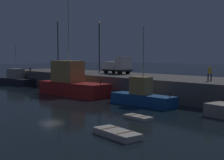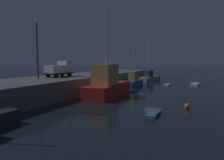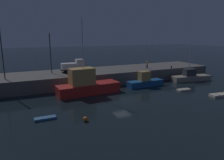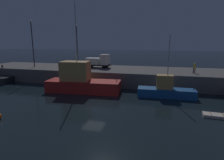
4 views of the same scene
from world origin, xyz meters
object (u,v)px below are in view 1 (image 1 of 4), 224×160
utility_truck (118,66)px  bollard_west (30,69)px  fishing_boat_orange (142,96)px  lamp_post_west (58,42)px  fishing_boat_white (16,79)px  fishing_trawler_red (72,83)px  lamp_post_east (99,43)px  dockworker (210,72)px  dinghy_red_small (138,117)px  rowboat_white_mid (117,133)px

utility_truck → bollard_west: (-18.78, -4.88, -1.03)m
fishing_boat_orange → bollard_west: (-31.56, 3.62, 1.87)m
bollard_west → utility_truck: bearing=14.6°
lamp_post_west → bollard_west: size_ratio=17.28×
fishing_boat_orange → lamp_post_west: bearing=166.5°
lamp_post_west → fishing_boat_orange: bearing=-13.5°
fishing_boat_white → bollard_west: fishing_boat_white is taller
fishing_trawler_red → utility_truck: fishing_trawler_red is taller
lamp_post_west → utility_truck: (13.26, 2.25, -4.06)m
lamp_post_east → dockworker: lamp_post_east is taller
dockworker → bollard_west: bearing=-176.0°
utility_truck → dockworker: (17.40, -2.37, -0.30)m
fishing_boat_white → dockworker: fishing_boat_white is taller
bollard_west → lamp_post_east: bearing=19.9°
lamp_post_east → utility_truck: lamp_post_east is taller
fishing_trawler_red → fishing_boat_white: fishing_trawler_red is taller
fishing_boat_white → lamp_post_east: bearing=25.6°
dinghy_red_small → utility_truck: utility_truck is taller
lamp_post_west → dockworker: lamp_post_west is taller
fishing_boat_orange → dockworker: bearing=53.0°
rowboat_white_mid → lamp_post_west: 39.22m
dinghy_red_small → fishing_trawler_red: bearing=162.2°
dinghy_red_small → lamp_post_east: size_ratio=0.32×
fishing_boat_white → fishing_trawler_red: bearing=-5.0°
dinghy_red_small → lamp_post_east: lamp_post_east is taller
dockworker → lamp_post_east: bearing=173.3°
lamp_post_east → fishing_boat_white: bearing=-154.4°
fishing_trawler_red → fishing_boat_white: 20.08m
lamp_post_west → dockworker: (30.67, -0.11, -4.36)m
rowboat_white_mid → dockworker: (-3.40, 17.70, 3.39)m
lamp_post_east → bollard_west: 15.74m
fishing_boat_orange → utility_truck: 15.62m
rowboat_white_mid → dockworker: dockworker is taller
fishing_boat_orange → dinghy_red_small: bearing=-50.8°
dockworker → bollard_west: size_ratio=3.25×
fishing_boat_orange → lamp_post_west: 27.67m
dinghy_red_small → lamp_post_west: size_ratio=0.29×
bollard_west → dockworker: bearing=4.0°
fishing_boat_orange → bollard_west: 31.82m
fishing_boat_white → dockworker: 37.76m
fishing_trawler_red → rowboat_white_mid: size_ratio=3.44×
lamp_post_east → utility_truck: bearing=-2.8°
fishing_boat_white → lamp_post_west: size_ratio=0.98×
fishing_trawler_red → dinghy_red_small: size_ratio=4.97×
bollard_west → fishing_boat_orange: bearing=-6.5°
rowboat_white_mid → bollard_west: size_ratio=7.20×
lamp_post_west → lamp_post_east: (8.61, 2.48, -0.41)m
rowboat_white_mid → bollard_west: (-39.59, 15.18, 2.66)m
fishing_trawler_red → dockworker: 18.65m
bollard_west → fishing_boat_white: bearing=-117.7°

